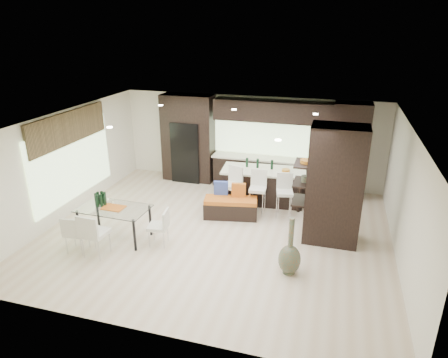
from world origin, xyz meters
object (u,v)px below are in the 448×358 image
(kitchen_island, at_px, (263,186))
(stool_right, at_px, (284,200))
(stool_left, at_px, (232,193))
(chair_end, at_px, (158,229))
(dining_table, at_px, (115,223))
(bench, at_px, (231,208))
(chair_near, at_px, (96,236))
(floor_vase, at_px, (290,246))
(stool_mid, at_px, (257,197))
(chair_far, at_px, (77,235))

(kitchen_island, distance_m, stool_right, 1.06)
(stool_left, xyz_separation_m, chair_end, (-1.11, -2.17, -0.10))
(stool_left, relative_size, dining_table, 0.62)
(bench, bearing_deg, chair_near, -142.56)
(chair_near, bearing_deg, stool_right, 42.53)
(floor_vase, relative_size, chair_near, 1.31)
(kitchen_island, distance_m, bench, 1.37)
(stool_left, height_order, stool_mid, stool_left)
(stool_right, distance_m, chair_near, 4.66)
(kitchen_island, distance_m, chair_end, 3.49)
(stool_right, height_order, chair_far, stool_right)
(bench, bearing_deg, stool_left, 91.75)
(stool_right, distance_m, chair_far, 5.04)
(stool_right, relative_size, chair_near, 1.00)
(stool_left, bearing_deg, dining_table, -116.61)
(kitchen_island, bearing_deg, chair_far, -137.58)
(kitchen_island, bearing_deg, stool_mid, -95.22)
(floor_vase, bearing_deg, chair_end, 174.39)
(stool_left, relative_size, bench, 0.72)
(stool_mid, relative_size, bench, 0.70)
(chair_near, bearing_deg, stool_left, 56.34)
(stool_mid, height_order, bench, stool_mid)
(stool_right, bearing_deg, stool_left, 168.23)
(bench, height_order, floor_vase, floor_vase)
(dining_table, bearing_deg, floor_vase, -2.51)
(stool_right, xyz_separation_m, chair_near, (-3.60, -2.97, 0.00))
(stool_left, height_order, chair_end, stool_left)
(stool_mid, relative_size, stool_right, 1.02)
(stool_mid, bearing_deg, chair_near, -138.73)
(chair_near, bearing_deg, stool_mid, 48.63)
(stool_mid, bearing_deg, bench, -150.58)
(stool_left, distance_m, floor_vase, 3.09)
(chair_far, bearing_deg, dining_table, 49.52)
(floor_vase, relative_size, chair_end, 1.55)
(dining_table, bearing_deg, kitchen_island, 47.39)
(kitchen_island, relative_size, stool_right, 2.46)
(floor_vase, bearing_deg, dining_table, 175.88)
(bench, bearing_deg, chair_far, -148.56)
(stool_left, distance_m, stool_right, 1.40)
(floor_vase, bearing_deg, kitchen_island, 109.57)
(floor_vase, xyz_separation_m, chair_near, (-4.06, -0.49, -0.15))
(stool_left, distance_m, stool_mid, 0.70)
(stool_mid, relative_size, floor_vase, 0.78)
(bench, xyz_separation_m, floor_vase, (1.77, -2.07, 0.35))
(stool_right, relative_size, dining_table, 0.58)
(kitchen_island, relative_size, chair_near, 2.45)
(chair_near, bearing_deg, dining_table, 93.04)
(chair_end, bearing_deg, chair_near, 117.22)
(stool_right, distance_m, bench, 1.39)
(stool_left, distance_m, chair_far, 3.98)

